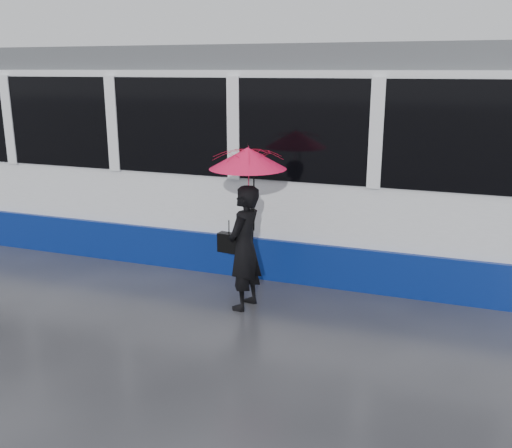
% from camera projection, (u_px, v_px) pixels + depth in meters
% --- Properties ---
extents(ground, '(90.00, 90.00, 0.00)m').
position_uv_depth(ground, '(273.00, 318.00, 7.14)').
color(ground, '#29292E').
rests_on(ground, ground).
extents(rails, '(34.00, 1.51, 0.02)m').
position_uv_depth(rails, '(321.00, 257.00, 9.40)').
color(rails, '#3F3D38').
rests_on(rails, ground).
extents(tram, '(26.00, 2.56, 3.35)m').
position_uv_depth(tram, '(421.00, 165.00, 8.48)').
color(tram, white).
rests_on(tram, ground).
extents(woman, '(0.47, 0.64, 1.63)m').
position_uv_depth(woman, '(244.00, 248.00, 7.26)').
color(woman, black).
rests_on(woman, ground).
extents(umbrella, '(1.08, 1.08, 1.10)m').
position_uv_depth(umbrella, '(248.00, 173.00, 6.99)').
color(umbrella, '#F71495').
rests_on(umbrella, ground).
extents(handbag, '(0.30, 0.16, 0.43)m').
position_uv_depth(handbag, '(229.00, 243.00, 7.34)').
color(handbag, black).
rests_on(handbag, ground).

